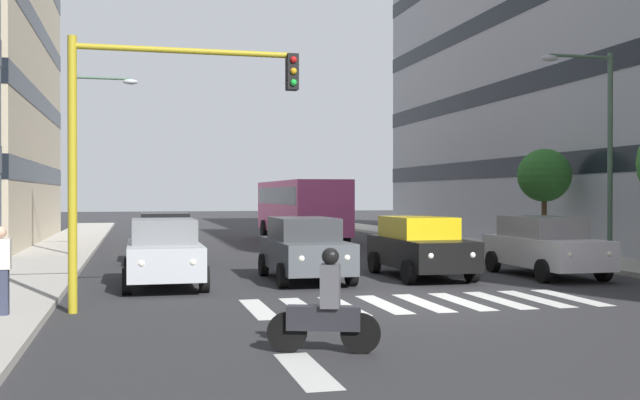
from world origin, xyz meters
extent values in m
plane|color=#2D2D30|center=(0.00, 0.00, 0.00)|extent=(180.00, 180.00, 0.00)
cube|color=#ADB2BC|center=(-15.89, -18.22, 10.74)|extent=(11.02, 26.56, 21.49)
cube|color=black|center=(-15.89, -18.22, 3.58)|extent=(11.06, 26.60, 0.90)
cube|color=black|center=(-15.89, -18.22, 7.16)|extent=(11.06, 26.60, 0.90)
cube|color=black|center=(-15.89, -18.22, 10.74)|extent=(11.06, 26.60, 0.90)
cube|color=silver|center=(-3.60, 0.00, 0.00)|extent=(0.45, 2.80, 0.01)
cube|color=silver|center=(-2.70, 0.00, 0.00)|extent=(0.45, 2.80, 0.01)
cube|color=silver|center=(-1.80, 0.00, 0.00)|extent=(0.45, 2.80, 0.01)
cube|color=silver|center=(-0.90, 0.00, 0.00)|extent=(0.45, 2.80, 0.01)
cube|color=silver|center=(0.00, 0.00, 0.00)|extent=(0.45, 2.80, 0.01)
cube|color=silver|center=(0.90, 0.00, 0.00)|extent=(0.45, 2.80, 0.01)
cube|color=silver|center=(1.80, 0.00, 0.00)|extent=(0.45, 2.80, 0.01)
cube|color=silver|center=(2.70, 0.00, 0.00)|extent=(0.45, 2.80, 0.01)
cube|color=silver|center=(3.60, 0.00, 0.00)|extent=(0.45, 2.80, 0.01)
cube|color=silver|center=(3.83, 5.50, 0.00)|extent=(0.50, 2.20, 0.01)
cube|color=silver|center=(-5.37, -4.09, 0.72)|extent=(1.80, 4.40, 0.80)
cube|color=gray|center=(-5.37, -4.29, 1.42)|extent=(1.58, 2.46, 0.60)
cylinder|color=black|center=(-6.27, -2.64, 0.32)|extent=(0.22, 0.64, 0.64)
cylinder|color=black|center=(-4.47, -2.64, 0.32)|extent=(0.22, 0.64, 0.64)
cylinder|color=black|center=(-6.27, -5.54, 0.32)|extent=(0.22, 0.64, 0.64)
cylinder|color=black|center=(-4.47, -5.54, 0.32)|extent=(0.22, 0.64, 0.64)
sphere|color=white|center=(-5.95, -1.94, 0.80)|extent=(0.18, 0.18, 0.18)
sphere|color=white|center=(-4.79, -1.94, 0.80)|extent=(0.18, 0.18, 0.18)
cube|color=black|center=(-1.79, -4.68, 0.72)|extent=(1.80, 4.40, 0.80)
cube|color=yellow|center=(-1.79, -4.88, 1.42)|extent=(1.58, 2.46, 0.60)
cylinder|color=black|center=(-2.69, -3.23, 0.32)|extent=(0.22, 0.64, 0.64)
cylinder|color=black|center=(-0.89, -3.23, 0.32)|extent=(0.22, 0.64, 0.64)
cylinder|color=black|center=(-2.69, -6.13, 0.32)|extent=(0.22, 0.64, 0.64)
cylinder|color=black|center=(-0.89, -6.13, 0.32)|extent=(0.22, 0.64, 0.64)
sphere|color=white|center=(-2.36, -2.53, 0.80)|extent=(0.18, 0.18, 0.18)
sphere|color=white|center=(-1.21, -2.53, 0.80)|extent=(0.18, 0.18, 0.18)
cube|color=#474C51|center=(1.57, -4.68, 0.72)|extent=(1.80, 4.40, 0.80)
cube|color=#343639|center=(1.57, -4.88, 1.42)|extent=(1.58, 2.46, 0.60)
cylinder|color=black|center=(0.67, -3.23, 0.32)|extent=(0.22, 0.64, 0.64)
cylinder|color=black|center=(2.47, -3.23, 0.32)|extent=(0.22, 0.64, 0.64)
cylinder|color=black|center=(0.67, -6.14, 0.32)|extent=(0.22, 0.64, 0.64)
cylinder|color=black|center=(2.47, -6.14, 0.32)|extent=(0.22, 0.64, 0.64)
sphere|color=white|center=(0.99, -2.53, 0.80)|extent=(0.18, 0.18, 0.18)
sphere|color=white|center=(2.14, -2.53, 0.80)|extent=(0.18, 0.18, 0.18)
cube|color=#B2B7BC|center=(5.36, -4.31, 0.72)|extent=(1.80, 4.40, 0.80)
cube|color=slate|center=(5.36, -4.51, 1.42)|extent=(1.58, 2.46, 0.60)
cylinder|color=black|center=(4.46, -2.85, 0.32)|extent=(0.22, 0.64, 0.64)
cylinder|color=black|center=(6.26, -2.85, 0.32)|extent=(0.22, 0.64, 0.64)
cylinder|color=black|center=(4.46, -5.76, 0.32)|extent=(0.22, 0.64, 0.64)
cylinder|color=black|center=(6.26, -5.76, 0.32)|extent=(0.22, 0.64, 0.64)
sphere|color=white|center=(4.78, -2.16, 0.80)|extent=(0.18, 0.18, 0.18)
sphere|color=white|center=(5.93, -2.16, 0.80)|extent=(0.18, 0.18, 0.18)
cube|color=black|center=(5.10, -10.88, 0.72)|extent=(1.80, 4.40, 0.80)
cube|color=black|center=(5.10, -11.08, 1.42)|extent=(1.58, 2.46, 0.60)
cylinder|color=black|center=(4.20, -9.42, 0.32)|extent=(0.22, 0.64, 0.64)
cylinder|color=black|center=(6.00, -9.42, 0.32)|extent=(0.22, 0.64, 0.64)
cylinder|color=black|center=(4.20, -12.33, 0.32)|extent=(0.22, 0.64, 0.64)
cylinder|color=black|center=(6.00, -12.33, 0.32)|extent=(0.22, 0.64, 0.64)
sphere|color=white|center=(4.52, -8.73, 0.80)|extent=(0.18, 0.18, 0.18)
sphere|color=white|center=(5.67, -8.73, 0.80)|extent=(0.18, 0.18, 0.18)
cube|color=#DB5193|center=(-1.79, -20.73, 1.75)|extent=(2.50, 10.50, 2.50)
cube|color=black|center=(-1.79, -20.73, 2.30)|extent=(2.52, 9.87, 0.80)
cylinder|color=black|center=(-3.04, -17.06, 0.50)|extent=(0.28, 1.00, 1.00)
cylinder|color=black|center=(-0.54, -17.06, 0.50)|extent=(0.28, 1.00, 1.00)
cylinder|color=black|center=(-3.04, -23.88, 0.50)|extent=(0.28, 1.00, 1.00)
cylinder|color=black|center=(-0.54, -23.88, 0.50)|extent=(0.28, 1.00, 1.00)
cylinder|color=black|center=(3.85, 4.29, 0.30)|extent=(0.60, 0.29, 0.60)
cylinder|color=black|center=(2.82, 4.65, 0.30)|extent=(0.60, 0.29, 0.60)
cube|color=#232328|center=(3.34, 4.47, 0.52)|extent=(1.12, 0.59, 0.36)
cube|color=#4C4C51|center=(3.24, 4.50, 1.00)|extent=(0.38, 0.43, 0.64)
sphere|color=black|center=(3.24, 4.50, 1.44)|extent=(0.26, 0.26, 0.26)
cylinder|color=#AD991E|center=(7.27, -0.31, 2.75)|extent=(0.18, 0.18, 5.50)
cylinder|color=#AD991E|center=(5.05, -0.31, 5.30)|extent=(4.44, 0.12, 0.12)
cube|color=black|center=(2.83, -0.31, 4.95)|extent=(0.24, 0.28, 0.76)
sphere|color=red|center=(2.83, -0.16, 5.19)|extent=(0.14, 0.14, 0.14)
sphere|color=orange|center=(2.83, -0.16, 4.95)|extent=(0.14, 0.14, 0.14)
sphere|color=green|center=(2.83, -0.16, 4.71)|extent=(0.14, 0.14, 0.14)
cylinder|color=#4C6B56|center=(-8.27, -5.21, 3.45)|extent=(0.16, 0.16, 6.60)
cylinder|color=#4C6B56|center=(-7.22, -5.21, 6.60)|extent=(2.10, 0.10, 0.10)
ellipsoid|color=#B7BCC1|center=(-6.17, -5.21, 6.50)|extent=(0.56, 0.28, 0.20)
cylinder|color=#4C6B56|center=(8.27, -13.56, 3.48)|extent=(0.16, 0.16, 6.65)
cylinder|color=#4C6B56|center=(7.25, -13.56, 6.65)|extent=(2.03, 0.10, 0.10)
ellipsoid|color=#B7BCC1|center=(6.24, -13.56, 6.55)|extent=(0.56, 0.28, 0.20)
cylinder|color=#513823|center=(-9.03, -10.38, 1.31)|extent=(0.20, 0.20, 2.33)
sphere|color=#2D6B28|center=(-9.03, -10.38, 3.08)|extent=(2.02, 2.02, 2.02)
cube|color=#2D3347|center=(8.46, 0.57, 0.57)|extent=(0.28, 0.20, 0.84)
cube|color=silver|center=(8.46, 0.57, 1.27)|extent=(0.36, 0.24, 0.56)
sphere|color=tan|center=(8.46, 0.57, 1.67)|extent=(0.22, 0.22, 0.22)
camera|label=1|loc=(6.05, 15.29, 2.36)|focal=42.19mm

